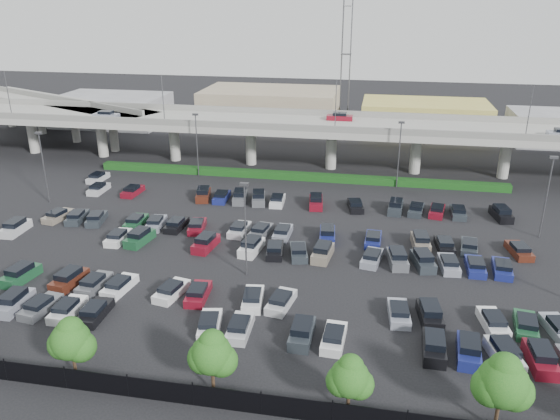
% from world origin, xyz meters
% --- Properties ---
extents(ground, '(280.00, 280.00, 0.00)m').
position_xyz_m(ground, '(0.00, 0.00, 0.00)').
color(ground, black).
extents(overpass, '(150.00, 13.00, 15.80)m').
position_xyz_m(overpass, '(-0.22, 31.99, 6.97)').
color(overpass, gray).
rests_on(overpass, ground).
extents(on_ramp, '(50.93, 30.13, 8.80)m').
position_xyz_m(on_ramp, '(-52.10, 43.05, 6.86)').
color(on_ramp, gray).
rests_on(on_ramp, ground).
extents(hedge, '(66.00, 1.60, 1.10)m').
position_xyz_m(hedge, '(0.00, 25.00, 0.55)').
color(hedge, '#113A12').
rests_on(hedge, ground).
extents(fence, '(70.00, 0.10, 2.00)m').
position_xyz_m(fence, '(-0.05, -28.00, 0.90)').
color(fence, black).
rests_on(fence, ground).
extents(tree_row, '(65.07, 3.66, 5.94)m').
position_xyz_m(tree_row, '(0.70, -26.53, 3.52)').
color(tree_row, '#332316').
rests_on(tree_row, ground).
extents(parked_cars, '(63.10, 41.59, 1.67)m').
position_xyz_m(parked_cars, '(1.01, -3.62, 0.62)').
color(parked_cars, gray).
rests_on(parked_cars, ground).
extents(light_poles, '(66.90, 48.38, 10.30)m').
position_xyz_m(light_poles, '(-4.13, 2.00, 6.24)').
color(light_poles, '#46464A').
rests_on(light_poles, ground).
extents(distant_buildings, '(138.00, 24.00, 9.00)m').
position_xyz_m(distant_buildings, '(12.38, 61.81, 3.74)').
color(distant_buildings, gray).
rests_on(distant_buildings, ground).
extents(comm_tower, '(2.40, 2.40, 30.00)m').
position_xyz_m(comm_tower, '(4.00, 74.00, 15.61)').
color(comm_tower, '#46464A').
rests_on(comm_tower, ground).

